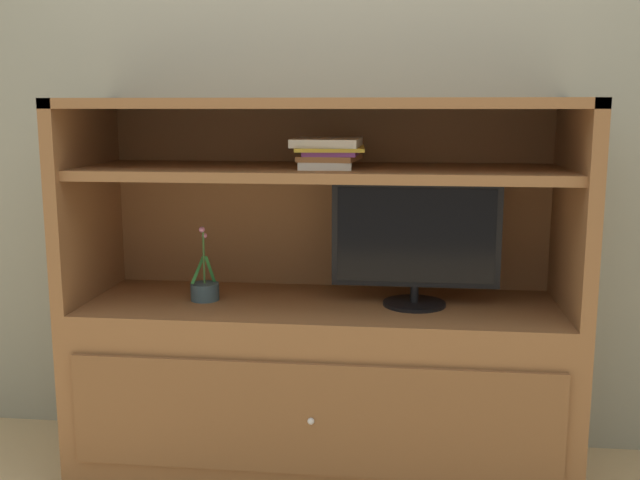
{
  "coord_description": "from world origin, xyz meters",
  "views": [
    {
      "loc": [
        0.31,
        -2.3,
        1.41
      ],
      "look_at": [
        0.0,
        0.35,
        0.93
      ],
      "focal_mm": 41.43,
      "sensor_mm": 36.0,
      "label": 1
    }
  ],
  "objects_px": {
    "potted_plant": "(205,289)",
    "magazine_stack": "(329,152)",
    "tv_monitor": "(416,242)",
    "media_console": "(322,352)"
  },
  "relations": [
    {
      "from": "tv_monitor",
      "to": "media_console",
      "type": "bearing_deg",
      "value": 179.04
    },
    {
      "from": "tv_monitor",
      "to": "potted_plant",
      "type": "relative_size",
      "value": 2.15
    },
    {
      "from": "magazine_stack",
      "to": "tv_monitor",
      "type": "bearing_deg",
      "value": -0.16
    },
    {
      "from": "magazine_stack",
      "to": "potted_plant",
      "type": "bearing_deg",
      "value": -178.07
    },
    {
      "from": "media_console",
      "to": "tv_monitor",
      "type": "relative_size",
      "value": 3.01
    },
    {
      "from": "magazine_stack",
      "to": "media_console",
      "type": "bearing_deg",
      "value": 169.15
    },
    {
      "from": "tv_monitor",
      "to": "magazine_stack",
      "type": "height_order",
      "value": "magazine_stack"
    },
    {
      "from": "tv_monitor",
      "to": "magazine_stack",
      "type": "distance_m",
      "value": 0.46
    },
    {
      "from": "potted_plant",
      "to": "magazine_stack",
      "type": "bearing_deg",
      "value": 1.93
    },
    {
      "from": "media_console",
      "to": "tv_monitor",
      "type": "distance_m",
      "value": 0.56
    }
  ]
}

